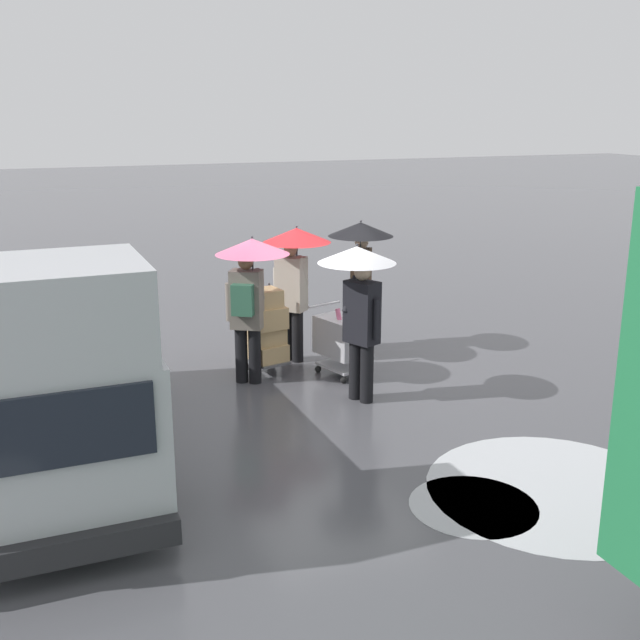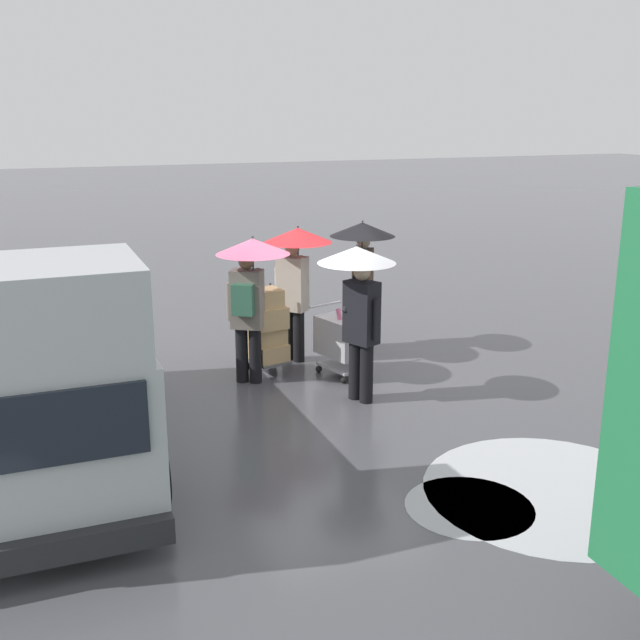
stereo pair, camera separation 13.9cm
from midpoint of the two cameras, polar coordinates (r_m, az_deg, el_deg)
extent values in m
plane|color=#4C4C51|center=(11.58, 1.36, -4.06)|extent=(90.00, 90.00, 0.00)
cylinder|color=silver|center=(8.61, 17.16, -11.93)|extent=(2.67, 2.67, 0.01)
cylinder|color=#ADAFB5|center=(8.10, 11.45, -13.32)|extent=(1.29, 1.29, 0.01)
cube|color=#B7BABF|center=(9.14, -19.83, -3.36)|extent=(2.02, 5.22, 1.40)
cube|color=#B7BABF|center=(7.01, -20.03, 0.61)|extent=(1.86, 1.42, 0.84)
cube|color=black|center=(6.57, -19.15, -7.68)|extent=(1.66, 0.08, 0.63)
cube|color=#232326|center=(7.00, -18.35, -15.76)|extent=(1.96, 0.18, 0.24)
cylinder|color=black|center=(7.98, -11.74, -10.93)|extent=(0.25, 0.72, 0.72)
cylinder|color=black|center=(10.95, -14.72, -3.76)|extent=(0.25, 0.72, 0.72)
cube|color=#B2B2B7|center=(11.40, 2.02, -1.21)|extent=(0.71, 0.88, 0.56)
cube|color=#B2B2B7|center=(11.54, 2.00, -3.40)|extent=(0.64, 0.79, 0.04)
cylinder|color=#B2B2B7|center=(11.61, 0.73, 1.15)|extent=(0.57, 0.20, 0.04)
sphere|color=black|center=(11.48, 3.76, -4.01)|extent=(0.10, 0.10, 0.10)
sphere|color=black|center=(11.22, 2.14, -4.44)|extent=(0.10, 0.10, 0.10)
sphere|color=black|center=(11.92, 1.85, -3.24)|extent=(0.10, 0.10, 0.10)
sphere|color=black|center=(11.67, 0.26, -3.64)|extent=(0.10, 0.10, 0.10)
cylinder|color=#E0668E|center=(11.25, 2.03, -0.91)|extent=(0.15, 0.29, 0.69)
cube|color=#515156|center=(11.57, -3.49, -2.98)|extent=(0.59, 0.69, 0.03)
cylinder|color=#515156|center=(11.77, -3.32, 0.13)|extent=(0.04, 0.04, 1.10)
cylinder|color=#515156|center=(11.57, -5.21, -0.18)|extent=(0.04, 0.04, 1.10)
cylinder|color=black|center=(11.97, -3.18, -2.93)|extent=(0.09, 0.21, 0.20)
cylinder|color=black|center=(11.75, -5.22, -3.32)|extent=(0.09, 0.21, 0.20)
cube|color=tan|center=(11.53, -3.50, -2.32)|extent=(0.57, 0.61, 0.25)
cube|color=tan|center=(11.45, -3.52, -1.12)|extent=(0.52, 0.48, 0.25)
cube|color=tan|center=(11.38, -3.54, 0.25)|extent=(0.55, 0.58, 0.32)
cube|color=tan|center=(11.31, -3.57, 1.65)|extent=(0.44, 0.46, 0.25)
cylinder|color=black|center=(10.43, 3.82, -3.94)|extent=(0.18, 0.18, 0.82)
cylinder|color=black|center=(10.55, 3.00, -3.69)|extent=(0.18, 0.18, 0.82)
cube|color=black|center=(10.25, 3.48, 0.57)|extent=(0.44, 0.52, 0.84)
sphere|color=beige|center=(10.12, 3.53, 3.53)|extent=(0.22, 0.22, 0.22)
cylinder|color=black|center=(10.10, 4.58, 0.03)|extent=(0.10, 0.10, 0.55)
cylinder|color=black|center=(10.29, 2.67, 1.91)|extent=(0.32, 0.22, 0.50)
cylinder|color=#333338|center=(10.22, 3.09, 2.73)|extent=(0.02, 0.02, 0.86)
cone|color=white|center=(10.14, 3.12, 4.83)|extent=(1.04, 1.04, 0.22)
sphere|color=#333338|center=(10.12, 3.13, 5.55)|extent=(0.04, 0.04, 0.04)
cylinder|color=black|center=(11.23, -5.42, -2.55)|extent=(0.18, 0.18, 0.82)
cylinder|color=black|center=(11.18, -4.44, -2.62)|extent=(0.18, 0.18, 0.82)
cube|color=slate|center=(10.98, -5.03, 1.54)|extent=(0.52, 0.47, 0.84)
sphere|color=#8C6647|center=(10.86, -5.10, 4.31)|extent=(0.22, 0.22, 0.22)
cylinder|color=slate|center=(11.06, -6.32, 1.35)|extent=(0.10, 0.10, 0.55)
cylinder|color=slate|center=(10.90, -4.12, 2.65)|extent=(0.25, 0.31, 0.50)
cylinder|color=#333338|center=(10.87, -4.57, 3.46)|extent=(0.02, 0.02, 0.86)
cone|color=#E0668E|center=(10.79, -4.61, 5.44)|extent=(1.04, 1.04, 0.22)
sphere|color=#333338|center=(10.77, -4.63, 6.12)|extent=(0.04, 0.04, 0.04)
cube|color=#33664C|center=(10.78, -5.33, 1.50)|extent=(0.34, 0.29, 0.44)
cylinder|color=black|center=(12.84, 3.52, -0.21)|extent=(0.18, 0.18, 0.82)
cylinder|color=black|center=(12.65, 3.36, -0.44)|extent=(0.18, 0.18, 0.82)
cube|color=#473323|center=(12.55, 3.50, 3.33)|extent=(0.48, 0.52, 0.84)
sphere|color=beige|center=(12.45, 3.54, 5.76)|extent=(0.22, 0.22, 0.22)
cylinder|color=#473323|center=(12.81, 3.70, 3.34)|extent=(0.10, 0.10, 0.55)
cylinder|color=#473323|center=(12.33, 3.46, 4.15)|extent=(0.31, 0.25, 0.50)
cylinder|color=#333338|center=(12.38, 3.45, 4.95)|extent=(0.02, 0.02, 0.86)
cone|color=black|center=(12.32, 3.47, 6.69)|extent=(1.04, 1.04, 0.22)
sphere|color=#333338|center=(12.30, 3.48, 7.29)|extent=(0.04, 0.04, 0.04)
cylinder|color=black|center=(12.17, -2.09, -1.07)|extent=(0.18, 0.18, 0.82)
cylinder|color=black|center=(12.08, -1.25, -1.19)|extent=(0.18, 0.18, 0.82)
cube|color=#B2A899|center=(11.91, -1.70, 2.70)|extent=(0.50, 0.51, 0.84)
sphere|color=tan|center=(11.81, -1.72, 5.25)|extent=(0.22, 0.22, 0.22)
cylinder|color=#B2A899|center=(12.05, -2.79, 2.58)|extent=(0.10, 0.10, 0.55)
cylinder|color=#B2A899|center=(11.80, -0.89, 3.67)|extent=(0.29, 0.28, 0.50)
cylinder|color=#333338|center=(11.79, -1.29, 4.45)|extent=(0.02, 0.02, 0.86)
cone|color=red|center=(11.72, -1.30, 6.28)|extent=(1.04, 1.04, 0.22)
sphere|color=#333338|center=(11.70, -1.30, 6.90)|extent=(0.04, 0.04, 0.04)
camera|label=1|loc=(0.07, -89.62, 0.10)|focal=43.40mm
camera|label=2|loc=(0.07, 90.38, -0.10)|focal=43.40mm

